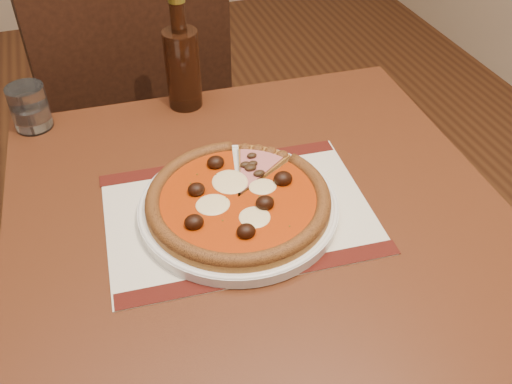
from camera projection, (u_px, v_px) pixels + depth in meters
table at (260, 257)px, 0.98m from camera, size 0.84×0.84×0.75m
chair_far at (132, 111)px, 1.51m from camera, size 0.54×0.54×0.97m
placemat at (239, 213)px, 0.92m from camera, size 0.44×0.33×0.00m
plate at (239, 208)px, 0.91m from camera, size 0.32×0.32×0.02m
pizza at (238, 199)px, 0.90m from camera, size 0.29×0.29×0.04m
ham_slice at (261, 165)px, 0.97m from camera, size 0.11×0.13×0.02m
water_glass at (30, 107)px, 1.08m from camera, size 0.09×0.09×0.09m
bottle at (183, 65)px, 1.11m from camera, size 0.07×0.07×0.23m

